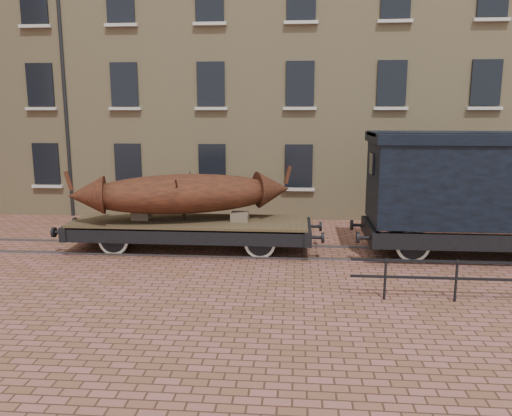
{
  "coord_description": "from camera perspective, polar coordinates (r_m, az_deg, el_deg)",
  "views": [
    {
      "loc": [
        0.91,
        -15.04,
        4.28
      ],
      "look_at": [
        -0.35,
        0.5,
        1.3
      ],
      "focal_mm": 35.0,
      "sensor_mm": 36.0,
      "label": 1
    }
  ],
  "objects": [
    {
      "name": "iron_boat",
      "position": [
        15.63,
        -8.28,
        1.65
      ],
      "size": [
        6.84,
        3.58,
        1.64
      ],
      "color": "#562514",
      "rests_on": "flatcar_wagon"
    },
    {
      "name": "goods_van",
      "position": [
        16.09,
        24.18,
        2.96
      ],
      "size": [
        7.23,
        2.64,
        3.74
      ],
      "color": "black",
      "rests_on": "ground"
    },
    {
      "name": "warehouse_cream",
      "position": [
        25.26,
        9.79,
        16.85
      ],
      "size": [
        40.0,
        10.19,
        14.0
      ],
      "color": "tan",
      "rests_on": "ground"
    },
    {
      "name": "ground",
      "position": [
        15.66,
        1.15,
        -5.04
      ],
      "size": [
        90.0,
        90.0,
        0.0
      ],
      "primitive_type": "plane",
      "color": "brown"
    },
    {
      "name": "flatcar_wagon",
      "position": [
        15.79,
        -7.5,
        -2.09
      ],
      "size": [
        8.27,
        2.24,
        1.25
      ],
      "color": "brown",
      "rests_on": "ground"
    },
    {
      "name": "rail_track",
      "position": [
        15.65,
        1.15,
        -4.93
      ],
      "size": [
        30.0,
        1.52,
        0.06
      ],
      "color": "#59595E",
      "rests_on": "ground"
    }
  ]
}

